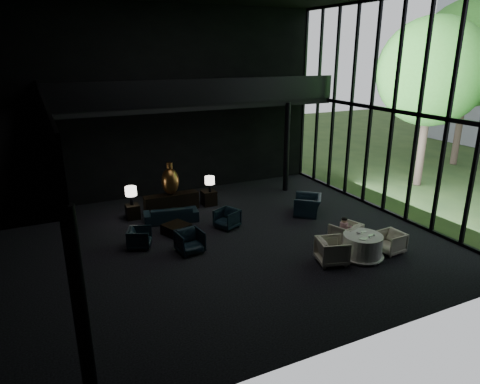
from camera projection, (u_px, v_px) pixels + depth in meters
name	position (u px, v px, depth m)	size (l,w,h in m)	color
floor	(225.00, 242.00, 14.40)	(14.00, 12.00, 0.02)	black
wall_back	(168.00, 103.00, 18.28)	(14.00, 0.04, 8.00)	black
wall_front	(352.00, 170.00, 8.01)	(14.00, 0.04, 8.00)	black
curtain_wall	(394.00, 111.00, 16.01)	(0.20, 12.00, 8.00)	black
mezzanine_left	(4.00, 141.00, 10.67)	(2.00, 12.00, 0.25)	black
mezzanine_back	(198.00, 105.00, 17.83)	(12.00, 2.00, 0.25)	black
railing_left	(44.00, 114.00, 10.90)	(0.06, 12.00, 1.00)	black
railing_back	(206.00, 92.00, 16.79)	(12.00, 0.06, 1.00)	black
column_sw	(82.00, 322.00, 6.84)	(0.24, 0.24, 4.00)	black
column_nw	(48.00, 163.00, 16.59)	(0.24, 0.24, 4.00)	black
column_ne	(287.00, 148.00, 19.17)	(0.24, 0.24, 4.00)	black
tree_near	(432.00, 72.00, 19.00)	(4.80, 4.80, 7.65)	#382D23
tree_far	(471.00, 54.00, 22.53)	(5.60, 5.60, 8.80)	#382D23
console	(171.00, 202.00, 17.16)	(2.18, 0.49, 0.69)	black
bronze_urn	(170.00, 181.00, 16.90)	(0.69, 0.69, 1.28)	olive
side_table_left	(133.00, 212.00, 16.37)	(0.50, 0.50, 0.55)	black
table_lamp_left	(131.00, 192.00, 16.14)	(0.43, 0.43, 0.72)	black
side_table_right	(209.00, 198.00, 17.81)	(0.55, 0.55, 0.61)	black
table_lamp_right	(210.00, 181.00, 17.44)	(0.39, 0.39, 0.66)	black
sofa	(171.00, 212.00, 16.06)	(1.94, 0.57, 0.76)	#1D2C3C
lounge_armchair_west	(140.00, 238.00, 13.92)	(0.68, 0.63, 0.70)	#1B2B3D
lounge_armchair_east	(227.00, 218.00, 15.47)	(0.75, 0.70, 0.77)	black
lounge_armchair_south	(190.00, 240.00, 13.57)	(0.82, 0.76, 0.84)	black
window_armchair	(308.00, 201.00, 16.71)	(1.25, 0.81, 1.09)	black
coffee_table	(176.00, 229.00, 15.01)	(0.80, 0.80, 0.36)	black
dining_table	(362.00, 248.00, 13.25)	(1.36, 1.36, 0.75)	white
dining_chair_north	(345.00, 232.00, 14.03)	(0.94, 0.88, 0.97)	beige
dining_chair_east	(390.00, 241.00, 13.57)	(0.74, 0.69, 0.76)	#B6B29F
dining_chair_west	(332.00, 248.00, 12.84)	(0.95, 0.89, 0.97)	beige
child	(344.00, 225.00, 13.90)	(0.27, 0.27, 0.57)	#D79CB8
plate_a	(363.00, 238.00, 12.87)	(0.26, 0.26, 0.02)	white
plate_b	(363.00, 231.00, 13.37)	(0.23, 0.23, 0.02)	white
saucer	(372.00, 235.00, 13.09)	(0.15, 0.15, 0.01)	white
coffee_cup	(374.00, 235.00, 13.07)	(0.07, 0.07, 0.05)	white
cereal_bowl	(359.00, 233.00, 13.22)	(0.14, 0.14, 0.07)	white
cream_pot	(369.00, 237.00, 12.92)	(0.07, 0.07, 0.08)	#99999E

